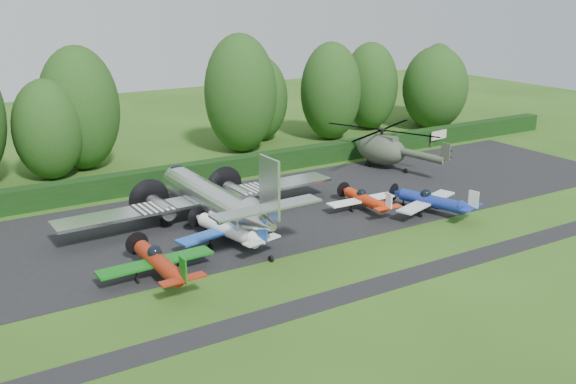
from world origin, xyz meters
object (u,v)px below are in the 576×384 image
light_plane_red (159,262)px  light_plane_orange (365,199)px  transport_plane (212,199)px  light_plane_white (228,229)px  helicopter (382,147)px  sign_board (441,135)px  light_plane_blue (432,201)px

light_plane_red → light_plane_orange: 20.12m
transport_plane → light_plane_orange: 13.06m
light_plane_white → helicopter: 25.99m
light_plane_white → sign_board: light_plane_white is taller
light_plane_orange → light_plane_blue: bearing=-41.4°
light_plane_red → helicopter: helicopter is taller
light_plane_red → helicopter: 33.06m
transport_plane → light_plane_white: 4.80m
helicopter → light_plane_blue: bearing=-102.7°
light_plane_blue → sign_board: bearing=62.3°
light_plane_orange → light_plane_blue: (4.28, -3.55, 0.15)m
light_plane_white → sign_board: bearing=35.4°
light_plane_orange → sign_board: 26.38m
helicopter → light_plane_orange: bearing=-124.3°
light_plane_orange → helicopter: helicopter is taller
light_plane_red → transport_plane: bearing=48.8°
light_plane_blue → helicopter: (5.81, 13.89, 1.02)m
light_plane_white → helicopter: size_ratio=0.55×
light_plane_orange → helicopter: (10.09, 10.34, 1.17)m
light_plane_white → light_plane_orange: bearing=16.4°
transport_plane → light_plane_blue: size_ratio=3.09×
light_plane_red → sign_board: size_ratio=2.40×
helicopter → sign_board: 12.78m
transport_plane → light_plane_blue: bearing=-21.1°
light_plane_orange → sign_board: light_plane_orange is taller
light_plane_red → light_plane_white: bearing=27.3°
sign_board → transport_plane: bearing=-154.7°
light_plane_red → helicopter: bearing=28.0°
light_plane_red → helicopter: size_ratio=0.55×
light_plane_orange → helicopter: 14.50m
light_plane_red → light_plane_white: (6.43, 2.97, 0.01)m
transport_plane → light_plane_red: 10.56m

